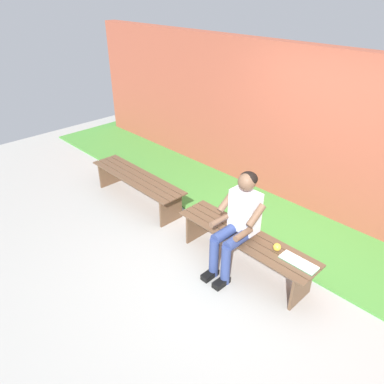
{
  "coord_description": "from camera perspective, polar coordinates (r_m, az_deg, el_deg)",
  "views": [
    {
      "loc": [
        -2.06,
        2.86,
        3.04
      ],
      "look_at": [
        0.74,
        0.15,
        0.8
      ],
      "focal_mm": 34.34,
      "sensor_mm": 36.0,
      "label": 1
    }
  ],
  "objects": [
    {
      "name": "brick_wall",
      "position": [
        5.64,
        16.4,
        9.31
      ],
      "size": [
        9.5,
        0.24,
        2.34
      ],
      "primitive_type": "cube",
      "color": "#9E4C38",
      "rests_on": "ground"
    },
    {
      "name": "ground_plane",
      "position": [
        4.75,
        -10.27,
        -10.81
      ],
      "size": [
        10.0,
        7.0,
        0.04
      ],
      "primitive_type": "cube",
      "color": "#9E9E99"
    },
    {
      "name": "bench_near",
      "position": [
        4.44,
        8.16,
        -7.85
      ],
      "size": [
        1.83,
        0.46,
        0.45
      ],
      "rotation": [
        0.0,
        0.0,
        -0.01
      ],
      "color": "brown",
      "rests_on": "ground"
    },
    {
      "name": "apple",
      "position": [
        4.2,
        13.06,
        -8.34
      ],
      "size": [
        0.09,
        0.09,
        0.09
      ],
      "primitive_type": "sphere",
      "color": "gold",
      "rests_on": "bench_near"
    },
    {
      "name": "person_seated",
      "position": [
        4.19,
        7.11,
        -4.45
      ],
      "size": [
        0.5,
        0.69,
        1.25
      ],
      "color": "silver",
      "rests_on": "ground"
    },
    {
      "name": "bench_far",
      "position": [
        5.74,
        -8.53,
        1.52
      ],
      "size": [
        1.83,
        0.46,
        0.45
      ],
      "rotation": [
        0.0,
        0.0,
        -0.01
      ],
      "color": "brown",
      "rests_on": "ground"
    },
    {
      "name": "grass_strip",
      "position": [
        5.94,
        7.16,
        -0.98
      ],
      "size": [
        9.0,
        1.63,
        0.03
      ],
      "primitive_type": "cube",
      "color": "#478C38",
      "rests_on": "ground"
    },
    {
      "name": "book_open",
      "position": [
        4.11,
        16.23,
        -10.46
      ],
      "size": [
        0.41,
        0.16,
        0.02
      ],
      "rotation": [
        0.0,
        0.0,
        -0.01
      ],
      "color": "white",
      "rests_on": "bench_near"
    }
  ]
}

